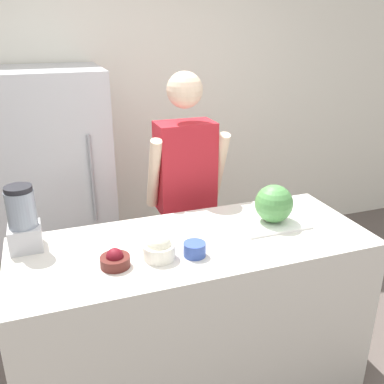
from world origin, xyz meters
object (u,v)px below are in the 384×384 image
object	(u,v)px
person	(185,199)
bowl_cream	(159,248)
bowl_cherries	(115,260)
blender	(23,220)
bowl_small_blue	(195,249)
watermelon	(274,204)
refrigerator	(55,188)

from	to	relation	value
person	bowl_cream	bearing A→B (deg)	-116.99
bowl_cherries	blender	bearing A→B (deg)	140.34
bowl_small_blue	blender	bearing A→B (deg)	155.40
bowl_cherries	bowl_cream	xyz separation A→B (m)	(0.21, 0.00, 0.02)
blender	watermelon	bearing A→B (deg)	-7.03
refrigerator	blender	distance (m)	1.11
bowl_cream	bowl_small_blue	size ratio (longest dim) A/B	1.42
person	bowl_small_blue	bearing A→B (deg)	-105.93
person	bowl_cherries	distance (m)	0.98
watermelon	bowl_cream	xyz separation A→B (m)	(-0.68, -0.15, -0.06)
watermelon	bowl_cherries	distance (m)	0.90
person	bowl_cream	xyz separation A→B (m)	(-0.39, -0.77, 0.11)
bowl_small_blue	blender	size ratio (longest dim) A/B	0.33
watermelon	person	bearing A→B (deg)	115.25
watermelon	bowl_small_blue	bearing A→B (deg)	-160.52
refrigerator	bowl_small_blue	distance (m)	1.53
bowl_cherries	bowl_small_blue	size ratio (longest dim) A/B	1.27
refrigerator	person	size ratio (longest dim) A/B	0.99
bowl_cream	blender	bearing A→B (deg)	152.05
refrigerator	person	xyz separation A→B (m)	(0.80, -0.61, 0.04)
bowl_small_blue	bowl_cream	bearing A→B (deg)	168.75
refrigerator	bowl_cherries	bearing A→B (deg)	-81.72
person	blender	world-z (taller)	person
blender	bowl_cream	bearing A→B (deg)	-27.95
watermelon	bowl_cherries	xyz separation A→B (m)	(-0.89, -0.15, -0.08)
person	blender	distance (m)	1.09
person	watermelon	size ratio (longest dim) A/B	8.24
bowl_small_blue	blender	world-z (taller)	blender
refrigerator	bowl_cherries	world-z (taller)	refrigerator
person	bowl_small_blue	distance (m)	0.84
watermelon	refrigerator	bearing A→B (deg)	131.60
watermelon	bowl_cream	bearing A→B (deg)	-167.48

